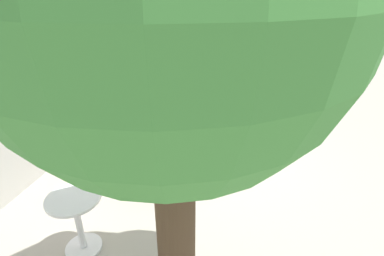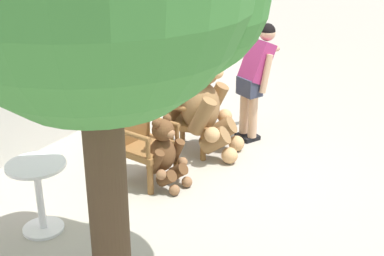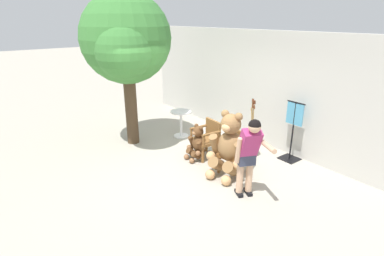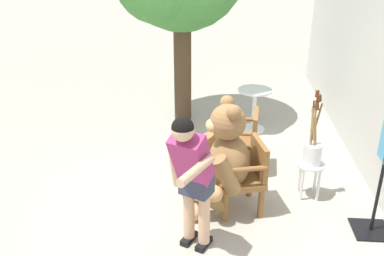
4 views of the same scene
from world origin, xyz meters
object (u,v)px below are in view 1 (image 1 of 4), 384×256
object	(u,v)px
round_side_table	(78,218)
patio_tree	(183,10)
teddy_bear_small	(166,160)
person_visitor	(208,89)
white_stool	(116,135)
teddy_bear_large	(182,116)
brush_bucket	(114,118)
wooden_chair_left	(147,154)
clothing_display_stand	(101,98)
wooden_chair_right	(167,127)

from	to	relation	value
round_side_table	patio_tree	distance (m)	2.49
teddy_bear_small	patio_tree	world-z (taller)	patio_tree
person_visitor	white_stool	bearing A→B (deg)	129.21
person_visitor	round_side_table	world-z (taller)	person_visitor
teddy_bear_large	person_visitor	xyz separation A→B (m)	(0.78, -0.30, 0.25)
white_stool	patio_tree	xyz separation A→B (m)	(-2.34, -1.86, 2.20)
teddy_bear_small	brush_bucket	size ratio (longest dim) A/B	0.89
teddy_bear_small	brush_bucket	bearing A→B (deg)	59.94
wooden_chair_left	teddy_bear_small	distance (m)	0.29
brush_bucket	clothing_display_stand	bearing A→B (deg)	41.55
brush_bucket	patio_tree	distance (m)	3.53
clothing_display_stand	round_side_table	bearing A→B (deg)	-156.46
teddy_bear_small	patio_tree	bearing A→B (deg)	-156.04
person_visitor	white_stool	distance (m)	1.86
round_side_table	clothing_display_stand	xyz separation A→B (m)	(2.67, 1.16, 0.27)
wooden_chair_left	teddy_bear_small	xyz separation A→B (m)	(-0.01, -0.29, -0.06)
white_stool	round_side_table	world-z (taller)	round_side_table
clothing_display_stand	brush_bucket	bearing A→B (deg)	-138.45
teddy_bear_large	brush_bucket	bearing A→B (deg)	107.54
brush_bucket	white_stool	bearing A→B (deg)	80.57
teddy_bear_small	patio_tree	xyz separation A→B (m)	(-1.70, -0.76, 2.15)
wooden_chair_left	patio_tree	world-z (taller)	patio_tree
teddy_bear_small	person_visitor	size ratio (longest dim) A/B	0.54
teddy_bear_large	brush_bucket	size ratio (longest dim) A/B	1.47
person_visitor	patio_tree	xyz separation A→B (m)	(-3.46, -0.49, 1.64)
teddy_bear_large	teddy_bear_small	world-z (taller)	teddy_bear_large
teddy_bear_large	patio_tree	bearing A→B (deg)	-163.58
person_visitor	teddy_bear_large	bearing A→B (deg)	159.09
brush_bucket	teddy_bear_small	bearing A→B (deg)	-120.06
white_stool	patio_tree	bearing A→B (deg)	-141.50
white_stool	wooden_chair_left	bearing A→B (deg)	-127.49
clothing_display_stand	teddy_bear_large	bearing A→B (deg)	-101.16
brush_bucket	patio_tree	bearing A→B (deg)	-141.54
teddy_bear_small	patio_tree	size ratio (longest dim) A/B	0.23
wooden_chair_left	brush_bucket	world-z (taller)	brush_bucket
white_stool	round_side_table	distance (m)	2.09
teddy_bear_small	round_side_table	bearing A→B (deg)	158.86
wooden_chair_right	round_side_table	world-z (taller)	wooden_chair_right
round_side_table	teddy_bear_large	bearing A→B (deg)	-11.95
teddy_bear_small	teddy_bear_large	bearing A→B (deg)	1.93
brush_bucket	patio_tree	size ratio (longest dim) A/B	0.25
person_visitor	wooden_chair_right	bearing A→B (deg)	145.94
wooden_chair_right	patio_tree	size ratio (longest dim) A/B	0.23
wooden_chair_right	white_stool	size ratio (longest dim) A/B	1.87
white_stool	round_side_table	size ratio (longest dim) A/B	0.64
wooden_chair_left	brush_bucket	xyz separation A→B (m)	(0.63, 0.82, 0.20)
person_visitor	clothing_display_stand	distance (m)	2.02
teddy_bear_large	clothing_display_stand	size ratio (longest dim) A/B	1.00
teddy_bear_small	round_side_table	xyz separation A→B (m)	(-1.37, 0.53, 0.04)
teddy_bear_large	teddy_bear_small	xyz separation A→B (m)	(-0.98, -0.03, -0.27)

